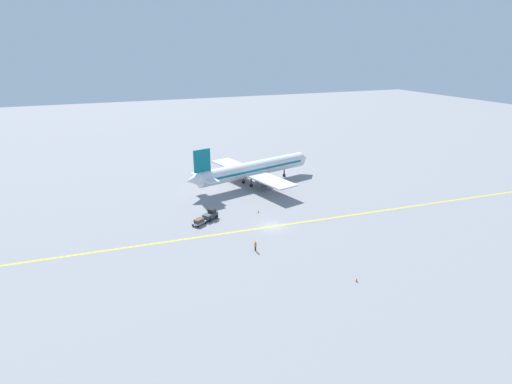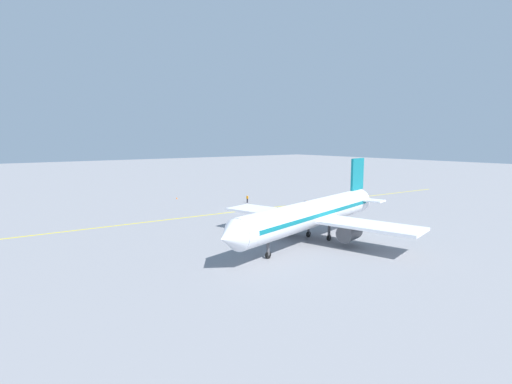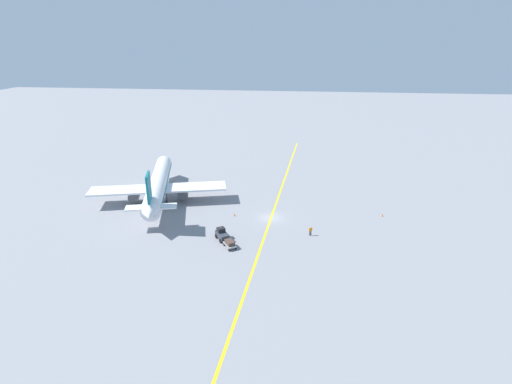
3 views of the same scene
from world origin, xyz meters
TOP-DOWN VIEW (x-y plane):
  - ground_plane at (0.00, 0.00)m, footprint 400.00×400.00m
  - apron_yellow_centreline at (0.00, 0.00)m, footprint 7.16×119.83m
  - airplane_at_gate at (-24.21, 5.54)m, footprint 28.40×35.07m
  - baggage_tug_dark at (-7.58, -9.69)m, footprint 2.94×3.32m
  - baggage_cart_trailing at (-5.73, -12.42)m, footprint 2.62×2.94m
  - ground_crew_worker at (7.48, -6.41)m, footprint 0.57×0.28m
  - traffic_cone_near_nose at (21.34, 3.46)m, footprint 0.32×0.32m
  - traffic_cone_mid_apron at (-7.13, 0.08)m, footprint 0.32×0.32m

SIDE VIEW (x-z plane):
  - ground_plane at x=0.00m, z-range 0.00..0.00m
  - apron_yellow_centreline at x=0.00m, z-range 0.00..0.01m
  - traffic_cone_near_nose at x=21.34m, z-range 0.00..0.55m
  - traffic_cone_mid_apron at x=-7.13m, z-range 0.00..0.55m
  - baggage_cart_trailing at x=-5.73m, z-range 0.14..1.38m
  - baggage_tug_dark at x=-7.58m, z-range -0.15..1.96m
  - ground_crew_worker at x=7.48m, z-range 0.07..1.75m
  - airplane_at_gate at x=-24.21m, z-range -1.59..9.01m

